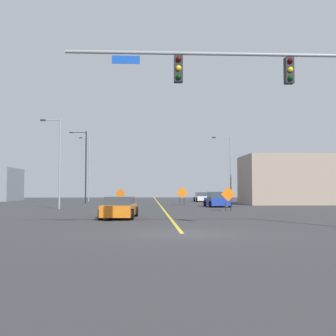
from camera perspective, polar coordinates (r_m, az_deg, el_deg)
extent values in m
plane|color=#38383A|center=(16.53, 1.93, -8.87)|extent=(157.66, 157.66, 0.00)
cube|color=yellow|center=(60.22, -1.44, -4.59)|extent=(0.16, 87.59, 0.01)
cylinder|color=gray|center=(17.60, 8.90, 14.99)|extent=(13.35, 0.14, 0.14)
cube|color=black|center=(17.98, 16.05, 12.53)|extent=(0.34, 0.32, 1.05)
sphere|color=#3A0503|center=(17.92, 16.22, 13.75)|extent=(0.22, 0.22, 0.22)
sphere|color=yellow|center=(17.82, 16.23, 12.67)|extent=(0.22, 0.22, 0.22)
sphere|color=black|center=(17.73, 16.25, 11.58)|extent=(0.22, 0.22, 0.22)
cube|color=black|center=(17.12, 1.41, 13.21)|extent=(0.34, 0.32, 1.05)
sphere|color=#3A0503|center=(17.05, 1.45, 14.50)|extent=(0.22, 0.22, 0.22)
sphere|color=yellow|center=(16.95, 1.45, 13.37)|extent=(0.22, 0.22, 0.22)
sphere|color=black|center=(16.86, 1.45, 12.23)|extent=(0.22, 0.22, 0.22)
cube|color=#1447B7|center=(17.20, -5.73, 14.38)|extent=(1.10, 0.03, 0.32)
cylinder|color=gray|center=(62.71, -10.66, -0.14)|extent=(0.16, 0.16, 9.50)
cylinder|color=gray|center=(63.19, -11.17, 4.03)|extent=(1.24, 0.08, 0.08)
cube|color=#262628|center=(63.29, -11.73, 4.02)|extent=(0.44, 0.24, 0.14)
cylinder|color=gray|center=(38.68, -14.45, 0.58)|extent=(0.16, 0.16, 8.07)
cylinder|color=gray|center=(39.27, -15.48, 6.25)|extent=(1.54, 0.08, 0.08)
cube|color=#262628|center=(39.45, -16.57, 6.22)|extent=(0.44, 0.24, 0.14)
cylinder|color=gray|center=(51.93, 8.48, -0.26)|extent=(0.16, 0.16, 8.26)
cylinder|color=gray|center=(52.08, 7.33, 4.12)|extent=(2.05, 0.08, 0.08)
cube|color=#262628|center=(51.92, 6.21, 4.13)|extent=(0.44, 0.24, 0.14)
cylinder|color=black|center=(53.70, -11.06, 0.09)|extent=(0.16, 0.16, 9.06)
cylinder|color=black|center=(54.25, -11.99, 4.72)|extent=(1.87, 0.08, 0.08)
cube|color=#262628|center=(54.41, -12.97, 4.71)|extent=(0.44, 0.24, 0.14)
cube|color=orange|center=(46.35, 1.91, -3.35)|extent=(1.23, 0.29, 1.25)
cylinder|color=black|center=(46.30, 1.62, -4.61)|extent=(0.05, 0.05, 0.76)
cylinder|color=black|center=(46.43, 2.20, -4.61)|extent=(0.05, 0.05, 0.76)
cube|color=orange|center=(50.39, -6.47, -3.46)|extent=(1.23, 0.32, 1.25)
cylinder|color=black|center=(50.47, -6.74, -4.54)|extent=(0.05, 0.05, 0.62)
cylinder|color=black|center=(50.33, -6.21, -4.55)|extent=(0.05, 0.05, 0.62)
cube|color=orange|center=(34.25, 8.14, -3.52)|extent=(1.19, 0.17, 1.19)
cylinder|color=black|center=(34.20, 7.78, -5.18)|extent=(0.05, 0.05, 0.74)
cylinder|color=black|center=(34.34, 8.52, -5.16)|extent=(0.05, 0.05, 0.74)
cube|color=#1E389E|center=(42.63, 6.66, -4.54)|extent=(2.15, 3.97, 0.72)
cube|color=#333D47|center=(42.43, 6.71, -3.64)|extent=(1.84, 1.90, 0.62)
cylinder|color=black|center=(44.17, 7.51, -4.74)|extent=(0.26, 0.65, 0.64)
cylinder|color=black|center=(43.76, 5.03, -4.78)|extent=(0.26, 0.65, 0.64)
cylinder|color=black|center=(41.54, 8.38, -4.85)|extent=(0.26, 0.65, 0.64)
cylinder|color=black|center=(41.11, 5.75, -4.89)|extent=(0.26, 0.65, 0.64)
cube|color=orange|center=(25.59, -6.57, -5.68)|extent=(1.98, 4.64, 0.65)
cube|color=#333D47|center=(25.80, -6.50, -4.40)|extent=(1.71, 2.73, 0.48)
cylinder|color=black|center=(24.15, -9.10, -6.21)|extent=(0.25, 0.65, 0.64)
cylinder|color=black|center=(23.93, -4.95, -6.27)|extent=(0.25, 0.65, 0.64)
cylinder|color=black|center=(27.29, -8.00, -5.85)|extent=(0.25, 0.65, 0.64)
cylinder|color=black|center=(27.10, -4.33, -5.89)|extent=(0.25, 0.65, 0.64)
cube|color=white|center=(61.54, 4.58, -4.11)|extent=(1.80, 4.28, 0.64)
cube|color=#333D47|center=(61.32, 4.61, -3.55)|extent=(1.61, 2.39, 0.55)
cylinder|color=black|center=(63.15, 5.19, -4.22)|extent=(0.23, 0.64, 0.64)
cylinder|color=black|center=(62.92, 3.60, -4.23)|extent=(0.23, 0.64, 0.64)
cylinder|color=black|center=(60.20, 5.61, -4.28)|extent=(0.23, 0.64, 0.64)
cylinder|color=black|center=(59.95, 3.94, -4.29)|extent=(0.23, 0.64, 0.64)
cube|color=gray|center=(52.15, 16.62, -1.56)|extent=(11.84, 7.59, 5.77)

